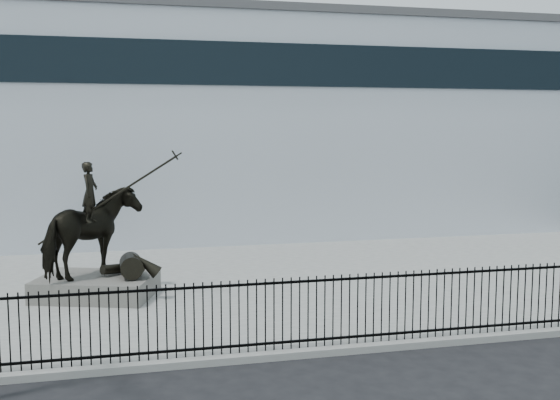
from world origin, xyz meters
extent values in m
plane|color=black|center=(0.00, 0.00, 0.00)|extent=(120.00, 120.00, 0.00)
cube|color=gray|center=(0.00, 7.00, 0.07)|extent=(30.00, 12.00, 0.15)
cube|color=silver|center=(0.00, 20.00, 4.50)|extent=(44.00, 14.00, 9.00)
cube|color=black|center=(0.00, 1.25, 0.30)|extent=(22.00, 0.05, 0.05)
cube|color=black|center=(0.00, 1.25, 1.55)|extent=(22.00, 0.05, 0.05)
cube|color=black|center=(0.00, 1.25, 0.90)|extent=(22.00, 0.03, 1.50)
cube|color=#56534F|center=(-4.97, 6.46, 0.43)|extent=(3.47, 2.88, 0.56)
imported|color=black|center=(-4.97, 6.46, 1.89)|extent=(2.65, 2.87, 2.37)
imported|color=black|center=(-5.06, 6.49, 2.97)|extent=(0.55, 0.68, 1.60)
cylinder|color=black|center=(-4.66, 6.35, 2.73)|extent=(3.63, 1.26, 2.41)
camera|label=1|loc=(-4.19, -11.36, 4.71)|focal=42.00mm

